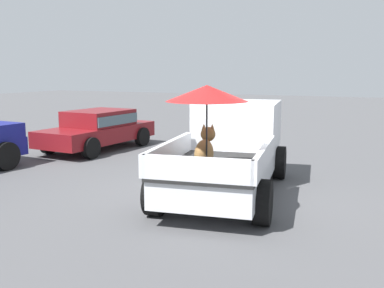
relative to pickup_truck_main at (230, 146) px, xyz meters
The scene contains 3 objects.
ground_plane 1.06m from the pickup_truck_main, behind, with size 80.00×80.00×0.00m, color #4C4C4F.
pickup_truck_main is the anchor object (origin of this frame).
parked_sedan_near 6.54m from the pickup_truck_main, 62.95° to the left, with size 4.40×2.17×1.33m.
Camera 1 is at (-8.71, -3.24, 2.62)m, focal length 41.33 mm.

